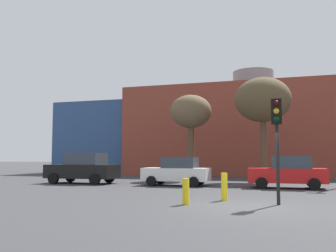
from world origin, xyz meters
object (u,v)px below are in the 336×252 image
at_px(parked_car_1, 177,171).
at_px(bollard_yellow_0, 186,191).
at_px(parked_car_2, 288,172).
at_px(traffic_light_island, 277,126).
at_px(parked_car_0, 83,168).
at_px(bare_tree_1, 191,113).
at_px(bare_tree_0, 263,100).
at_px(bollard_yellow_1, 224,187).

bearing_deg(parked_car_1, bollard_yellow_0, 107.81).
xyz_separation_m(parked_car_2, traffic_light_island, (-0.43, -7.28, 1.87)).
xyz_separation_m(parked_car_0, parked_car_2, (12.25, -0.00, -0.10)).
bearing_deg(traffic_light_island, bare_tree_1, -155.22).
distance_m(parked_car_0, bare_tree_0, 12.76).
relative_size(parked_car_0, parked_car_1, 1.16).
bearing_deg(parked_car_2, bare_tree_0, -73.86).
height_order(parked_car_0, bollard_yellow_0, parked_car_0).
relative_size(bare_tree_0, bollard_yellow_1, 6.79).
distance_m(bollard_yellow_0, bollard_yellow_1, 1.98).
xyz_separation_m(traffic_light_island, bollard_yellow_1, (-1.99, 0.80, -2.20)).
xyz_separation_m(parked_car_1, bare_tree_1, (-0.52, 5.55, 4.06)).
bearing_deg(parked_car_1, bare_tree_1, -84.59).
height_order(parked_car_2, traffic_light_island, traffic_light_island).
bearing_deg(bollard_yellow_1, parked_car_2, 69.59).
bearing_deg(parked_car_1, parked_car_2, 180.00).
bearing_deg(parked_car_0, bollard_yellow_1, 146.63).
height_order(parked_car_2, bollard_yellow_0, parked_car_2).
height_order(parked_car_2, bollard_yellow_1, parked_car_2).
bearing_deg(traffic_light_island, bollard_yellow_1, -112.96).
height_order(traffic_light_island, bollard_yellow_1, traffic_light_island).
relative_size(parked_car_1, traffic_light_island, 1.03).
bearing_deg(bare_tree_0, traffic_light_island, -85.16).
distance_m(parked_car_1, parked_car_2, 6.12).
bearing_deg(parked_car_1, parked_car_0, -0.00).
relative_size(bare_tree_1, bollard_yellow_0, 6.88).
height_order(parked_car_1, traffic_light_island, traffic_light_island).
xyz_separation_m(parked_car_0, traffic_light_island, (11.83, -7.28, 1.77)).
height_order(bare_tree_1, bollard_yellow_1, bare_tree_1).
xyz_separation_m(parked_car_1, bare_tree_0, (4.64, 5.09, 4.68)).
bearing_deg(parked_car_2, parked_car_0, -0.00).
bearing_deg(parked_car_2, traffic_light_island, 86.65).
relative_size(parked_car_2, bollard_yellow_1, 3.79).
distance_m(parked_car_1, bollard_yellow_1, 7.47).
height_order(parked_car_1, bare_tree_0, bare_tree_0).
bearing_deg(bare_tree_0, parked_car_0, -154.71).
xyz_separation_m(bare_tree_0, bollard_yellow_0, (-2.03, -13.23, -5.05)).
bearing_deg(parked_car_0, parked_car_2, 180.00).
xyz_separation_m(parked_car_0, bare_tree_1, (5.61, 5.55, 3.93)).
bearing_deg(bollard_yellow_0, parked_car_0, 137.08).
bearing_deg(bollard_yellow_0, bare_tree_1, 102.92).
relative_size(bollard_yellow_0, bollard_yellow_1, 0.87).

